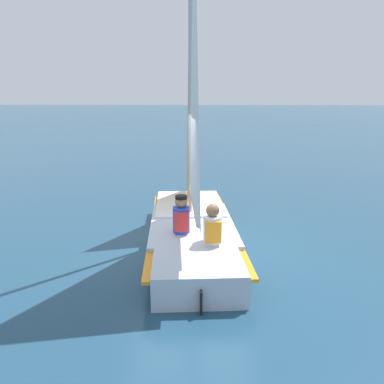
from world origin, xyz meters
The scene contains 4 objects.
ground_plane centered at (0.00, 0.00, 0.00)m, with size 260.00×260.00×0.00m, color navy.
sailboat_main centered at (-0.05, 0.00, 0.84)m, with size 4.77×2.02×6.11m.
sailor_helm centered at (-0.56, 0.17, 0.63)m, with size 0.36×0.33×1.16m.
sailor_crew centered at (-1.05, -0.38, 0.62)m, with size 0.36×0.33×1.16m.
Camera 1 is at (-6.83, -0.31, 2.83)m, focal length 35.00 mm.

